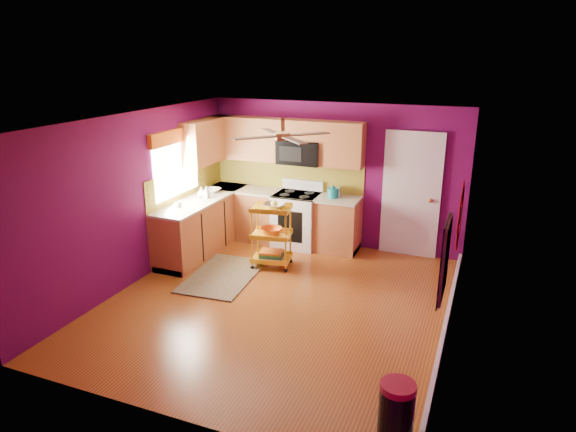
% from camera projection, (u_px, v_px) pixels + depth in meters
% --- Properties ---
extents(ground, '(5.00, 5.00, 0.00)m').
position_uv_depth(ground, '(278.00, 303.00, 7.07)').
color(ground, brown).
rests_on(ground, ground).
extents(room_envelope, '(4.54, 5.04, 2.52)m').
position_uv_depth(room_envelope, '(279.00, 189.00, 6.56)').
color(room_envelope, '#5B0A48').
rests_on(room_envelope, ground).
extents(lower_cabinets, '(2.81, 2.31, 0.94)m').
position_uv_depth(lower_cabinets, '(247.00, 222.00, 9.02)').
color(lower_cabinets, '#985229').
rests_on(lower_cabinets, ground).
extents(electric_range, '(0.76, 0.66, 1.13)m').
position_uv_depth(electric_range, '(297.00, 219.00, 9.03)').
color(electric_range, white).
rests_on(electric_range, ground).
extents(upper_cabinetry, '(2.80, 2.30, 1.26)m').
position_uv_depth(upper_cabinetry, '(260.00, 142.00, 8.87)').
color(upper_cabinetry, '#985229').
rests_on(upper_cabinetry, ground).
extents(left_window, '(0.08, 1.35, 1.08)m').
position_uv_depth(left_window, '(176.00, 153.00, 8.25)').
color(left_window, white).
rests_on(left_window, ground).
extents(panel_door, '(0.95, 0.11, 2.15)m').
position_uv_depth(panel_door, '(411.00, 196.00, 8.45)').
color(panel_door, white).
rests_on(panel_door, ground).
extents(right_wall_art, '(0.04, 2.74, 1.04)m').
position_uv_depth(right_wall_art, '(454.00, 233.00, 5.53)').
color(right_wall_art, black).
rests_on(right_wall_art, ground).
extents(ceiling_fan, '(1.01, 1.01, 0.26)m').
position_uv_depth(ceiling_fan, '(283.00, 135.00, 6.54)').
color(ceiling_fan, '#BF8C3F').
rests_on(ceiling_fan, ground).
extents(shag_rug, '(1.05, 1.59, 0.02)m').
position_uv_depth(shag_rug, '(223.00, 276.00, 7.90)').
color(shag_rug, black).
rests_on(shag_rug, ground).
extents(rolling_cart, '(0.68, 0.55, 1.10)m').
position_uv_depth(rolling_cart, '(272.00, 233.00, 8.09)').
color(rolling_cart, yellow).
rests_on(rolling_cart, ground).
extents(trash_can, '(0.42, 0.42, 0.60)m').
position_uv_depth(trash_can, '(396.00, 413.00, 4.48)').
color(trash_can, black).
rests_on(trash_can, ground).
extents(teal_kettle, '(0.18, 0.18, 0.21)m').
position_uv_depth(teal_kettle, '(333.00, 193.00, 8.65)').
color(teal_kettle, teal).
rests_on(teal_kettle, lower_cabinets).
extents(toaster, '(0.22, 0.15, 0.18)m').
position_uv_depth(toaster, '(335.00, 191.00, 8.73)').
color(toaster, beige).
rests_on(toaster, lower_cabinets).
extents(soap_bottle_a, '(0.09, 0.09, 0.20)m').
position_uv_depth(soap_bottle_a, '(206.00, 192.00, 8.62)').
color(soap_bottle_a, '#EA3F72').
rests_on(soap_bottle_a, lower_cabinets).
extents(soap_bottle_b, '(0.14, 0.14, 0.18)m').
position_uv_depth(soap_bottle_b, '(201.00, 192.00, 8.67)').
color(soap_bottle_b, white).
rests_on(soap_bottle_b, lower_cabinets).
extents(counter_dish, '(0.27, 0.27, 0.07)m').
position_uv_depth(counter_dish, '(213.00, 190.00, 9.01)').
color(counter_dish, white).
rests_on(counter_dish, lower_cabinets).
extents(counter_cup, '(0.12, 0.12, 0.09)m').
position_uv_depth(counter_cup, '(178.00, 204.00, 8.14)').
color(counter_cup, white).
rests_on(counter_cup, lower_cabinets).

